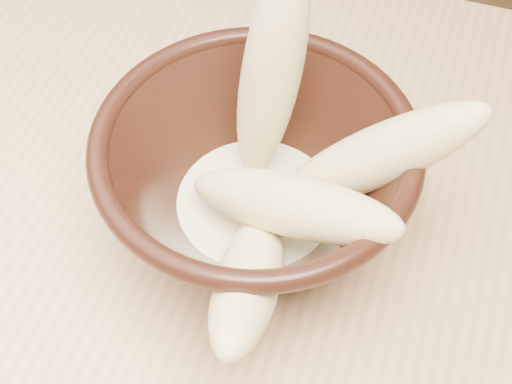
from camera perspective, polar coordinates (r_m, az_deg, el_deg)
bowl at (r=0.47m, az=0.00°, el=0.70°), size 0.21×0.21×0.11m
milk_puddle at (r=0.50m, az=0.00°, el=-1.25°), size 0.12×0.12×0.02m
banana_upright at (r=0.46m, az=1.23°, el=9.49°), size 0.07×0.08×0.18m
banana_right at (r=0.45m, az=9.49°, el=2.72°), size 0.15×0.06×0.14m
banana_across at (r=0.43m, az=2.70°, el=-1.03°), size 0.16×0.07×0.09m
banana_front at (r=0.42m, az=-0.56°, el=-6.94°), size 0.06×0.15×0.10m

